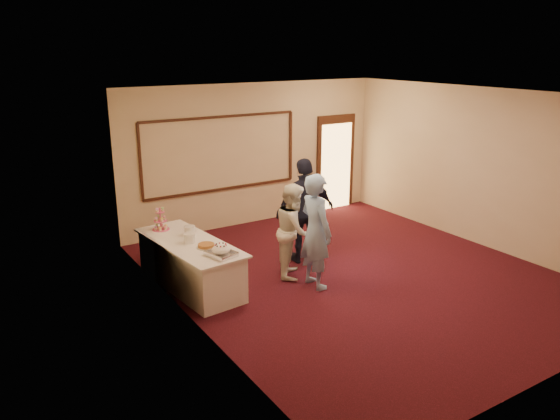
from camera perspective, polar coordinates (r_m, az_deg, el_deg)
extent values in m
plane|color=black|center=(9.38, 8.11, -6.74)|extent=(7.00, 7.00, 0.00)
cube|color=beige|center=(11.71, -2.68, 5.84)|extent=(6.00, 0.04, 3.00)
cube|color=beige|center=(7.37, -9.59, -0.98)|extent=(0.04, 7.00, 3.00)
cube|color=beige|center=(11.04, 20.49, 4.13)|extent=(0.04, 7.00, 3.00)
cube|color=white|center=(8.65, 8.94, 11.82)|extent=(6.00, 7.00, 0.04)
cube|color=#33180F|center=(11.46, -6.05, 2.19)|extent=(3.40, 0.04, 0.05)
cube|color=#33180F|center=(11.18, -6.28, 9.65)|extent=(3.40, 0.04, 0.05)
cube|color=#33180F|center=(10.68, -14.40, 4.81)|extent=(0.05, 0.04, 1.50)
cube|color=#33180F|center=(12.12, 1.12, 6.72)|extent=(0.05, 0.04, 1.50)
cube|color=#33180F|center=(12.92, 5.79, 5.01)|extent=(1.05, 0.06, 2.20)
cube|color=#FFBF66|center=(12.92, 5.86, 4.55)|extent=(0.85, 0.02, 2.00)
cube|color=white|center=(8.84, -9.35, -5.71)|extent=(0.99, 2.19, 0.74)
cube|color=white|center=(8.71, -9.47, -3.36)|extent=(1.09, 2.31, 0.03)
cube|color=#B1B2B8|center=(8.06, -6.17, -4.65)|extent=(0.42, 0.49, 0.04)
ellipsoid|color=white|center=(8.03, -6.18, -4.12)|extent=(0.27, 0.27, 0.12)
cube|color=silver|center=(8.19, -5.99, -4.12)|extent=(0.21, 0.24, 0.01)
cylinder|color=#D54F85|center=(9.28, -12.40, -0.91)|extent=(0.02, 0.02, 0.38)
cylinder|color=#D54F85|center=(9.34, -12.33, -1.99)|extent=(0.28, 0.28, 0.01)
cylinder|color=#D54F85|center=(9.29, -12.38, -1.10)|extent=(0.22, 0.22, 0.01)
cylinder|color=#D54F85|center=(9.25, -12.44, -0.20)|extent=(0.15, 0.15, 0.01)
cylinder|color=white|center=(8.63, -9.45, -2.92)|extent=(0.17, 0.17, 0.14)
cylinder|color=white|center=(8.61, -9.47, -2.45)|extent=(0.18, 0.18, 0.01)
cylinder|color=white|center=(8.97, -9.42, -2.17)|extent=(0.17, 0.17, 0.14)
cylinder|color=white|center=(8.94, -9.44, -1.70)|extent=(0.18, 0.18, 0.01)
cylinder|color=white|center=(8.41, -7.71, -3.87)|extent=(0.30, 0.30, 0.01)
cylinder|color=brown|center=(8.39, -7.72, -3.68)|extent=(0.25, 0.25, 0.05)
imported|color=#8EB8ED|center=(8.59, 3.75, -2.22)|extent=(0.45, 0.68, 1.86)
imported|color=white|center=(9.04, 1.46, -2.12)|extent=(0.94, 0.97, 1.58)
imported|color=black|center=(9.61, 2.65, -0.07)|extent=(1.15, 0.61, 1.87)
cube|color=white|center=(9.47, 4.34, 2.52)|extent=(0.07, 0.04, 0.05)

